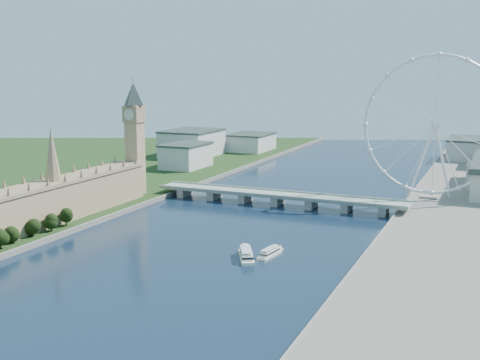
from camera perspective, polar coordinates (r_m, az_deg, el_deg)
The scene contains 8 objects.
ground at distance 268.24m, azimuth -19.89°, elevation -15.18°, with size 2000.00×2000.00×0.00m, color #162840.
parliament_range at distance 464.82m, azimuth -17.17°, elevation -1.86°, with size 24.00×200.00×70.00m.
big_ben at distance 543.13m, azimuth -9.99°, elevation 5.27°, with size 20.02×20.02×110.00m.
westminster_bridge at distance 513.89m, azimuth 3.60°, elevation -1.63°, with size 220.00×22.00×9.50m.
london_eye at distance 532.15m, azimuth 18.04°, elevation 4.93°, with size 113.60×39.12×124.30m.
city_skyline at distance 750.70m, azimuth 13.29°, elevation 2.69°, with size 505.00×280.00×32.00m.
tour_boat_near at distance 368.33m, azimuth 0.59°, elevation -7.51°, with size 8.05×31.42×6.96m, color #EDE9CE, non-canonical shape.
tour_boat_far at distance 374.84m, azimuth 2.84°, elevation -7.21°, with size 6.37×25.18×5.52m, color silver, non-canonical shape.
Camera 1 is at (171.67, -172.63, 112.61)m, focal length 45.00 mm.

